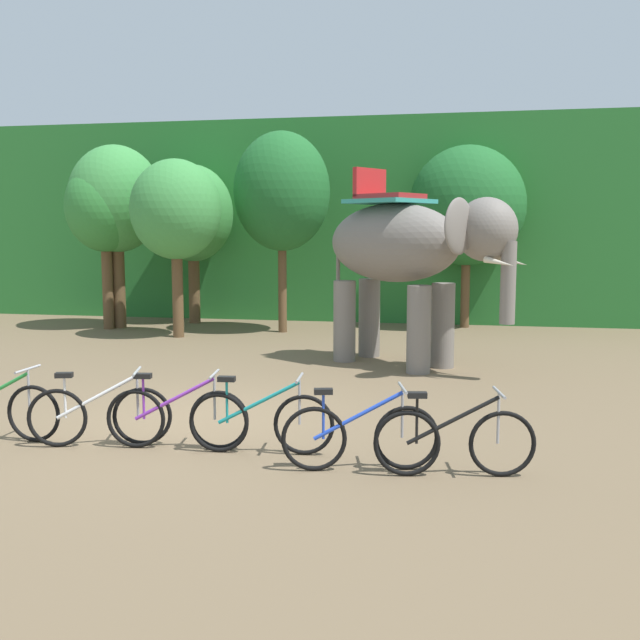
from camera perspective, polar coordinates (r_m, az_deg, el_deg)
ground_plane at (r=10.27m, az=-9.90°, el=-7.68°), size 80.00×80.00×0.00m
foliage_hedge at (r=23.69m, az=2.36°, el=7.63°), size 36.00×6.00×5.71m
tree_center_right at (r=20.00m, az=-16.38°, el=8.35°), size 2.03×2.03×4.37m
tree_far_right at (r=20.18m, az=-15.59°, el=8.96°), size 2.44×2.44×4.80m
tree_left at (r=20.77m, az=-9.87°, el=8.10°), size 2.23×2.23×4.39m
tree_right at (r=18.04m, az=-11.15°, el=8.36°), size 2.17×2.17×4.28m
tree_center at (r=18.63m, az=-2.98°, el=9.91°), size 2.42×2.42×5.04m
tree_center_left at (r=19.90m, az=11.38°, el=8.69°), size 3.04×3.04×4.80m
elephant at (r=13.92m, az=6.83°, el=5.37°), size 4.02×3.28×3.78m
bike_white at (r=9.24m, az=-16.77°, el=-7.06°), size 1.66×0.64×0.92m
bike_purple at (r=8.92m, az=-11.07°, el=-7.40°), size 1.70×0.52×0.92m
bike_teal at (r=8.59m, az=-4.64°, el=-7.84°), size 1.71×0.52×0.92m
bike_blue at (r=7.99m, az=3.13°, el=-8.96°), size 1.68×0.58×0.92m
bike_black at (r=7.92m, az=10.39°, el=-9.22°), size 1.69×0.52×0.92m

